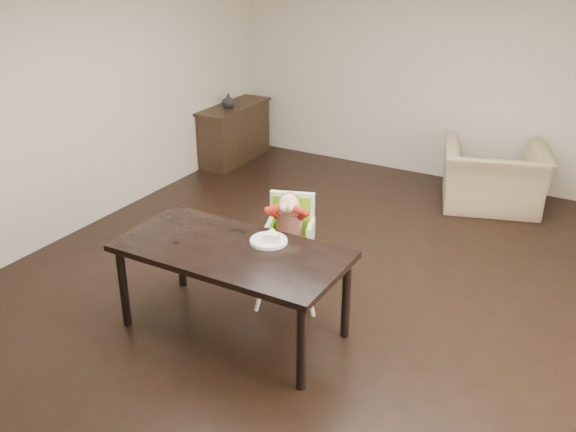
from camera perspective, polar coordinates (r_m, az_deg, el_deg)
The scene contains 8 objects.
ground at distance 5.74m, azimuth 3.45°, elevation -7.45°, with size 7.00×7.00×0.00m, color black.
room_walls at distance 5.02m, azimuth 3.99°, elevation 10.88°, with size 6.02×7.02×2.71m.
dining_table at distance 5.01m, azimuth -5.03°, elevation -3.68°, with size 1.80×0.90×0.75m.
high_chair at distance 5.43m, azimuth 0.17°, elevation -0.76°, with size 0.54×0.54×1.01m.
plate at distance 5.04m, azimuth -1.64°, elevation -2.07°, with size 0.31×0.31×0.08m.
armchair at distance 7.75m, azimuth 17.89°, elevation 4.17°, with size 1.14×0.74×1.00m, color tan.
sideboard at distance 9.01m, azimuth -4.77°, elevation 7.36°, with size 0.44×1.26×0.79m.
vase at distance 8.79m, azimuth -5.31°, elevation 10.16°, with size 0.18×0.18×0.18m, color #99999E.
Camera 1 is at (2.10, -4.40, 3.02)m, focal length 40.00 mm.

